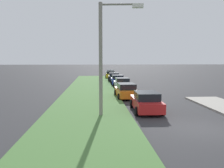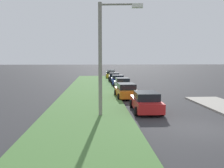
{
  "view_description": "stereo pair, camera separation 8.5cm",
  "coord_description": "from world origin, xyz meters",
  "views": [
    {
      "loc": [
        -12.15,
        5.9,
        3.88
      ],
      "look_at": [
        12.73,
        4.1,
        1.19
      ],
      "focal_mm": 37.45,
      "sensor_mm": 36.0,
      "label": 1
    },
    {
      "loc": [
        -12.16,
        5.82,
        3.88
      ],
      "look_at": [
        12.73,
        4.1,
        1.19
      ],
      "focal_mm": 37.45,
      "sensor_mm": 36.0,
      "label": 2
    }
  ],
  "objects": [
    {
      "name": "grass_median",
      "position": [
        10.0,
        6.48,
        0.06
      ],
      "size": [
        60.0,
        6.0,
        0.12
      ],
      "primitive_type": "cube",
      "color": "#477238",
      "rests_on": "ground"
    },
    {
      "name": "streetlight",
      "position": [
        3.25,
        5.18,
        4.39
      ],
      "size": [
        0.61,
        2.87,
        7.5
      ],
      "color": "gray",
      "rests_on": "ground"
    },
    {
      "name": "parked_car_yellow",
      "position": [
        35.06,
        2.8,
        0.72
      ],
      "size": [
        4.39,
        2.19,
        1.47
      ],
      "rotation": [
        0.0,
        0.0,
        -0.05
      ],
      "color": "gold",
      "rests_on": "ground"
    },
    {
      "name": "parked_car_orange",
      "position": [
        10.74,
        2.82,
        0.72
      ],
      "size": [
        4.37,
        2.15,
        1.47
      ],
      "rotation": [
        0.0,
        0.0,
        0.04
      ],
      "color": "orange",
      "rests_on": "ground"
    },
    {
      "name": "parked_car_silver",
      "position": [
        17.53,
        2.45,
        0.72
      ],
      "size": [
        4.32,
        2.05,
        1.47
      ],
      "rotation": [
        0.0,
        0.0,
        0.01
      ],
      "color": "#B2B5BA",
      "rests_on": "ground"
    },
    {
      "name": "parked_car_green",
      "position": [
        40.91,
        2.44,
        0.72
      ],
      "size": [
        4.3,
        2.02,
        1.47
      ],
      "rotation": [
        0.0,
        0.0,
        0.0
      ],
      "color": "#1E6B38",
      "rests_on": "ground"
    },
    {
      "name": "parked_car_black",
      "position": [
        28.31,
        2.64,
        0.72
      ],
      "size": [
        4.36,
        2.14,
        1.47
      ],
      "rotation": [
        0.0,
        0.0,
        -0.04
      ],
      "color": "black",
      "rests_on": "ground"
    },
    {
      "name": "parked_car_red",
      "position": [
        4.63,
        2.14,
        0.72
      ],
      "size": [
        4.34,
        2.1,
        1.47
      ],
      "rotation": [
        0.0,
        0.0,
        -0.03
      ],
      "color": "red",
      "rests_on": "ground"
    },
    {
      "name": "ground",
      "position": [
        0.0,
        0.0,
        0.0
      ],
      "size": [
        300.0,
        300.0,
        0.0
      ],
      "primitive_type": "plane",
      "color": "#2D2D30"
    },
    {
      "name": "parked_car_blue",
      "position": [
        22.87,
        2.53,
        0.72
      ],
      "size": [
        4.32,
        2.06,
        1.47
      ],
      "rotation": [
        0.0,
        0.0,
        -0.01
      ],
      "color": "#23389E",
      "rests_on": "ground"
    }
  ]
}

